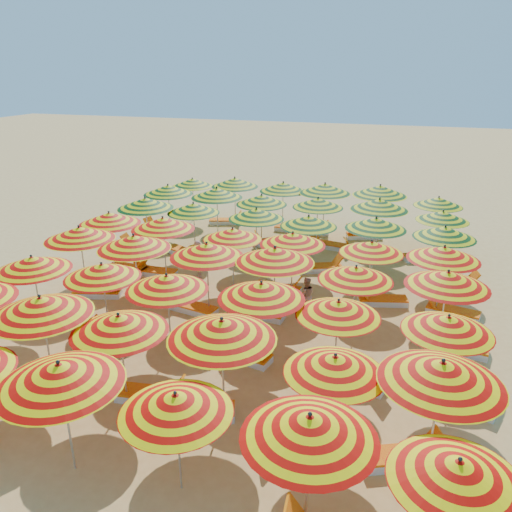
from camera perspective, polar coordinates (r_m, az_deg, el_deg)
name	(u,v)px	position (r m, az deg, el deg)	size (l,w,h in m)	color
ground	(252,302)	(17.92, -0.48, -5.33)	(120.00, 120.00, 0.00)	tan
umbrella_2	(60,374)	(10.64, -21.51, -12.46)	(3.19, 3.19, 2.65)	silver
umbrella_3	(176,404)	(9.80, -9.16, -16.32)	(2.26, 2.26, 2.32)	silver
umbrella_4	(309,427)	(8.93, 6.12, -18.85)	(3.14, 3.14, 2.54)	silver
umbrella_5	(458,471)	(8.99, 22.09, -21.85)	(2.86, 2.86, 2.32)	silver
umbrella_7	(41,306)	(13.51, -23.38, -5.29)	(3.25, 3.25, 2.68)	silver
umbrella_8	(119,324)	(12.40, -15.39, -7.47)	(2.44, 2.44, 2.49)	silver
umbrella_9	(222,330)	(11.40, -3.93, -8.39)	(2.69, 2.69, 2.68)	silver
umbrella_10	(335,365)	(10.86, 9.00, -12.17)	(2.78, 2.78, 2.32)	silver
umbrella_11	(442,372)	(10.65, 20.46, -12.36)	(2.59, 2.59, 2.64)	silver
umbrella_12	(32,264)	(16.95, -24.21, -0.80)	(2.37, 2.37, 2.49)	silver
umbrella_13	(102,271)	(15.71, -17.18, -1.64)	(2.83, 2.83, 2.44)	silver
umbrella_14	(167,283)	(14.32, -10.16, -3.02)	(2.88, 2.88, 2.50)	silver
umbrella_15	(261,291)	(13.50, 0.61, -4.00)	(2.52, 2.52, 2.54)	silver
umbrella_16	(338,309)	(13.09, 9.38, -5.95)	(2.52, 2.52, 2.36)	silver
umbrella_17	(448,324)	(13.05, 21.09, -7.30)	(2.40, 2.40, 2.35)	silver
umbrella_18	(79,233)	(18.89, -19.53, 2.45)	(2.83, 2.83, 2.64)	silver
umbrella_19	(134,242)	(17.39, -13.78, 1.54)	(3.31, 3.31, 2.65)	silver
umbrella_20	(207,250)	(16.36, -5.65, 0.65)	(2.63, 2.63, 2.60)	silver
umbrella_21	(275,255)	(15.70, 2.17, 0.11)	(2.66, 2.66, 2.67)	silver
umbrella_22	(356,274)	(15.20, 11.33, -1.99)	(2.52, 2.52, 2.40)	silver
umbrella_23	(448,279)	(15.24, 21.05, -2.50)	(3.13, 3.13, 2.54)	silver
umbrella_24	(109,218)	(20.62, -16.42, 4.15)	(3.01, 3.01, 2.58)	silver
umbrella_25	(163,224)	(19.45, -10.60, 3.66)	(2.85, 2.85, 2.58)	silver
umbrella_26	(233,234)	(18.60, -2.70, 2.52)	(2.93, 2.93, 2.34)	silver
umbrella_27	(293,239)	(17.71, 4.22, 1.95)	(2.75, 2.75, 2.48)	silver
umbrella_28	(371,247)	(17.64, 13.06, 0.96)	(2.34, 2.34, 2.35)	silver
umbrella_29	(444,253)	(17.40, 20.68, 0.29)	(2.54, 2.54, 2.49)	silver
umbrella_30	(145,203)	(22.43, -12.53, 5.91)	(3.19, 3.19, 2.62)	silver
umbrella_31	(193,208)	(21.92, -7.17, 5.44)	(2.84, 2.84, 2.42)	silver
umbrella_32	(256,214)	(20.75, 0.04, 4.83)	(3.05, 3.05, 2.47)	silver
umbrella_33	(309,221)	(20.01, 6.03, 3.96)	(2.88, 2.88, 2.42)	silver
umbrella_34	(376,224)	(19.90, 13.54, 3.63)	(2.62, 2.62, 2.51)	silver
umbrella_35	(445,232)	(19.78, 20.77, 2.54)	(2.40, 2.40, 2.44)	silver
umbrella_36	(168,190)	(25.00, -10.02, 7.47)	(2.92, 2.92, 2.55)	silver
umbrella_37	(217,193)	(23.85, -4.50, 7.20)	(2.87, 2.87, 2.61)	silver
umbrella_38	(262,200)	(22.94, 0.64, 6.44)	(2.66, 2.66, 2.48)	silver
umbrella_39	(318,203)	(22.77, 7.09, 6.05)	(2.90, 2.90, 2.43)	silver
umbrella_40	(379,204)	(22.26, 13.92, 5.74)	(2.63, 2.63, 2.64)	silver
umbrella_41	(443,216)	(22.33, 20.56, 4.28)	(2.58, 2.58, 2.32)	silver
umbrella_42	(192,182)	(27.24, -7.27, 8.33)	(2.63, 2.63, 2.34)	silver
umbrella_43	(235,182)	(26.13, -2.44, 8.42)	(2.47, 2.47, 2.58)	silver
umbrella_44	(283,187)	(25.34, 3.12, 7.89)	(3.05, 3.05, 2.52)	silver
umbrella_45	(325,189)	(24.68, 7.88, 7.65)	(3.04, 3.04, 2.66)	silver
umbrella_46	(380,191)	(24.53, 13.98, 7.27)	(3.33, 3.33, 2.72)	silver
umbrella_47	(438,202)	(24.52, 20.12, 5.83)	(2.25, 2.25, 2.35)	silver
lounger_4	(152,395)	(13.33, -11.82, -15.27)	(1.79, 0.80, 0.69)	white
lounger_5	(197,411)	(12.64, -6.72, -17.22)	(1.83, 1.10, 0.69)	white
lounger_6	(302,439)	(11.88, 5.25, -20.08)	(1.82, 1.25, 0.69)	white
lounger_7	(403,457)	(11.85, 16.46, -21.13)	(1.82, 1.24, 0.69)	white
lounger_8	(120,334)	(16.19, -15.23, -8.60)	(1.82, 1.01, 0.69)	white
lounger_9	(244,355)	(14.63, -1.36, -11.19)	(1.82, 0.93, 0.69)	white
lounger_10	(356,379)	(13.89, 11.31, -13.60)	(1.83, 1.04, 0.69)	white
lounger_11	(459,399)	(13.91, 22.20, -14.85)	(1.83, 1.16, 0.69)	white
lounger_12	(99,292)	(19.22, -17.54, -3.97)	(1.82, 1.03, 0.69)	white
lounger_13	(192,307)	(17.38, -7.32, -5.84)	(1.81, 0.90, 0.69)	white
lounger_14	(261,313)	(16.88, 0.58, -6.51)	(1.78, 0.75, 0.69)	white
lounger_15	(456,346)	(16.14, 21.88, -9.54)	(1.81, 0.89, 0.69)	white
lounger_16	(129,268)	(21.09, -14.29, -1.38)	(1.79, 0.78, 0.69)	white
lounger_17	(155,271)	(20.55, -11.51, -1.75)	(1.74, 0.61, 0.69)	white
lounger_18	(279,289)	(18.64, 2.60, -3.76)	(1.77, 0.71, 0.69)	white
lounger_19	(381,300)	(18.30, 14.13, -4.91)	(1.82, 0.99, 0.69)	white
lounger_20	(451,311)	(18.21, 21.44, -5.91)	(1.82, 0.95, 0.69)	white
lounger_21	(140,246)	(23.53, -13.14, 1.07)	(1.75, 0.63, 0.69)	white
lounger_22	(183,252)	(22.52, -8.39, 0.50)	(1.82, 1.25, 0.69)	white
lounger_23	(322,267)	(20.73, 7.53, -1.29)	(1.82, 1.24, 0.69)	white
lounger_24	(454,284)	(20.48, 21.72, -2.97)	(1.82, 0.93, 0.69)	white
lounger_25	(160,229)	(25.79, -10.96, 3.00)	(1.82, 0.94, 0.69)	white
lounger_26	(272,242)	(23.52, 1.89, 1.61)	(1.82, 1.23, 0.69)	white
lounger_27	(327,245)	(23.40, 8.15, 1.31)	(1.81, 0.89, 0.69)	white
lounger_28	(362,249)	(23.05, 12.01, 0.74)	(1.83, 1.15, 0.69)	white
lounger_29	(425,257)	(22.86, 18.71, -0.11)	(1.82, 1.17, 0.69)	white
lounger_30	(226,221)	(26.78, -3.43, 4.02)	(1.83, 1.06, 0.69)	white
lounger_31	(293,229)	(25.52, 4.20, 3.14)	(1.75, 0.65, 0.69)	white
lounger_32	(312,231)	(25.17, 6.43, 2.80)	(1.82, 1.01, 0.69)	white
lounger_33	(363,235)	(25.00, 12.15, 2.33)	(1.83, 1.12, 0.69)	white
beachgoer_a	(199,258)	(19.99, -6.54, -0.25)	(0.55, 0.36, 1.50)	tan
beachgoer_b	(306,295)	(17.09, 5.74, -4.46)	(0.61, 0.48, 1.26)	tan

